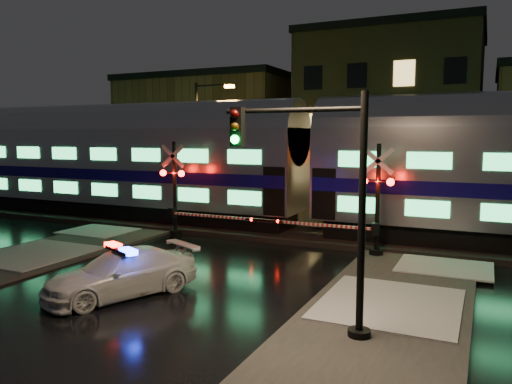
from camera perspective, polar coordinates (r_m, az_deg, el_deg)
ground at (r=18.69m, az=-3.44°, el=-7.50°), size 120.00×120.00×0.00m
ballast at (r=23.08m, az=2.49°, el=-4.49°), size 90.00×4.20×0.24m
sidewalk_right at (r=11.10m, az=12.23°, el=-17.32°), size 4.00×20.00×0.12m
building_left at (r=43.68m, az=-4.76°, el=6.45°), size 14.00×10.00×9.00m
building_mid at (r=39.03m, az=15.31°, el=8.08°), size 12.00×11.00×11.50m
train at (r=22.14m, az=6.23°, el=3.53°), size 51.00×3.12×5.92m
police_car at (r=14.76m, az=-15.14°, el=-8.94°), size 3.47×4.74×1.43m
crossing_signal_right at (r=18.88m, az=12.59°, el=-2.09°), size 5.96×0.66×4.22m
crossing_signal_left at (r=22.10m, az=-8.63°, el=-0.74°), size 6.00×0.67×4.25m
traffic_light at (r=11.09m, az=7.69°, el=-1.99°), size 3.52×0.66×5.44m
streetlight at (r=29.18m, az=-6.33°, el=6.09°), size 2.51×0.26×7.51m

